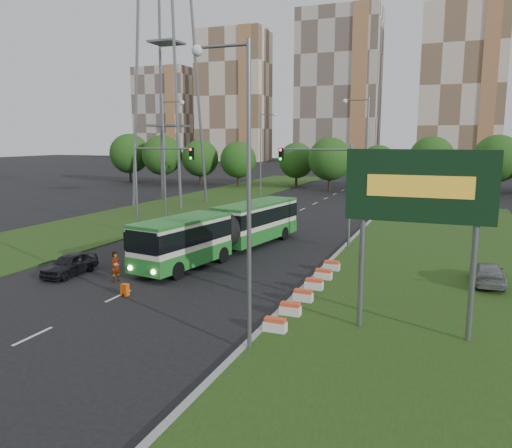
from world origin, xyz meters
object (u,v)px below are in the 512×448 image
at_px(billboard, 419,194).
at_px(traffic_mast_left, 152,175).
at_px(car_median, 488,273).
at_px(car_left_far, 193,226).
at_px(car_left_near, 70,264).
at_px(shopping_trolley, 125,290).
at_px(transmission_pylon, 166,25).
at_px(traffic_mast_median, 329,179).
at_px(pedestrian, 116,267).
at_px(articulated_bus, 225,230).

height_order(billboard, traffic_mast_left, same).
bearing_deg(car_median, car_left_far, -19.31).
distance_m(billboard, traffic_mast_left, 27.16).
bearing_deg(car_left_far, car_median, -35.38).
relative_size(car_left_near, shopping_trolley, 6.23).
bearing_deg(car_median, traffic_mast_left, -13.81).
bearing_deg(billboard, shopping_trolley, 179.25).
bearing_deg(transmission_pylon, car_left_near, -69.86).
bearing_deg(shopping_trolley, billboard, -5.22).
height_order(billboard, car_median, billboard).
xyz_separation_m(traffic_mast_median, pedestrian, (-9.58, -13.73, -4.43)).
bearing_deg(car_left_far, shopping_trolley, -91.31).
relative_size(billboard, traffic_mast_left, 1.00).
height_order(billboard, car_left_near, billboard).
bearing_deg(traffic_mast_left, car_median, -12.43).
height_order(transmission_pylon, car_left_far, transmission_pylon).
height_order(articulated_bus, car_left_far, articulated_bus).
relative_size(traffic_mast_left, pedestrian, 4.35).
relative_size(traffic_mast_median, shopping_trolley, 12.31).
relative_size(car_left_near, car_median, 0.95).
distance_m(billboard, shopping_trolley, 16.05).
height_order(traffic_mast_median, traffic_mast_left, same).
bearing_deg(billboard, traffic_mast_median, 115.03).
xyz_separation_m(pedestrian, shopping_trolley, (2.10, -2.07, -0.60)).
distance_m(traffic_mast_median, transmission_pylon, 34.86).
bearing_deg(traffic_mast_median, billboard, -64.97).
relative_size(billboard, transmission_pylon, 0.18).
xyz_separation_m(billboard, car_median, (3.50, 9.24, -5.39)).
relative_size(traffic_mast_left, transmission_pylon, 0.18).
relative_size(car_median, shopping_trolley, 6.58).
height_order(traffic_mast_median, transmission_pylon, transmission_pylon).
xyz_separation_m(car_median, shopping_trolley, (-18.45, -9.05, -0.45)).
xyz_separation_m(traffic_mast_median, shopping_trolley, (-7.48, -15.81, -5.03)).
height_order(billboard, articulated_bus, billboard).
xyz_separation_m(car_left_near, car_median, (24.18, 6.78, 0.08)).
bearing_deg(traffic_mast_median, car_median, -31.65).
bearing_deg(articulated_bus, pedestrian, -98.78).
xyz_separation_m(transmission_pylon, car_left_near, (11.57, -31.54, -21.31)).
bearing_deg(shopping_trolley, transmission_pylon, 112.63).
height_order(transmission_pylon, car_median, transmission_pylon).
height_order(articulated_bus, car_median, articulated_bus).
bearing_deg(traffic_mast_left, shopping_trolley, -62.59).
distance_m(car_median, shopping_trolley, 20.55).
bearing_deg(traffic_mast_left, articulated_bus, -23.26).
bearing_deg(traffic_mast_median, car_left_far, 176.45).
relative_size(billboard, car_left_near, 1.98).
relative_size(car_left_near, car_left_far, 0.84).
bearing_deg(pedestrian, car_median, -57.69).
bearing_deg(shopping_trolley, car_left_near, 153.98).
height_order(car_left_near, car_left_far, car_left_far).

